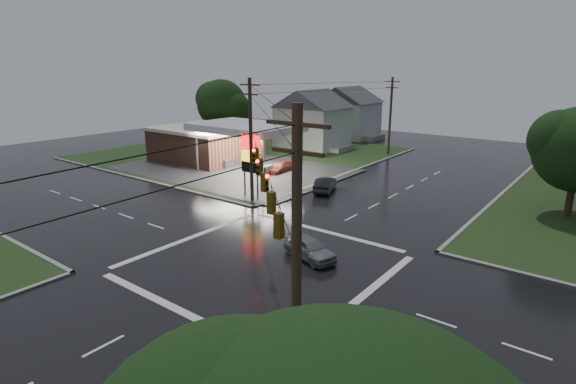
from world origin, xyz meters
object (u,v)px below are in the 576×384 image
Objects in this scene: car_north at (325,184)px; tree_nw_behind at (222,104)px; utility_pole_nw at (251,139)px; utility_pole_se at (296,275)px; house_far at (348,111)px; car_crossing at (310,248)px; pylon_sign at (250,155)px; car_pump at (280,167)px; utility_pole_n at (390,115)px; house_near at (313,118)px; gas_station at (211,142)px.

tree_nw_behind is at bearing -47.47° from car_north.
utility_pole_se is at bearing -45.00° from utility_pole_nw.
house_far is 51.65m from car_crossing.
pylon_sign is 1.42× the size of car_pump.
utility_pole_n is 2.48× the size of car_pump.
utility_pole_se is 1.10× the size of tree_nw_behind.
house_near is at bearing 113.37° from utility_pole_nw.
car_north is at bearing 63.35° from utility_pole_nw.
utility_pole_nw reaches higher than car_pump.
house_near is at bearing -85.24° from house_far.
utility_pole_nw is at bearing 75.65° from car_crossing.
pylon_sign is 1.46× the size of car_crossing.
house_near reaches higher than pylon_sign.
utility_pole_se is 58.64m from tree_nw_behind.
car_north is at bearing -63.27° from house_far.
utility_pole_n reaches higher than gas_station.
car_north is at bearing -28.43° from car_pump.
utility_pole_nw reaches higher than utility_pole_n.
utility_pole_n is (16.18, 18.30, 2.92)m from gas_station.
tree_nw_behind is 2.37× the size of car_pump.
house_near is (-11.45, 26.50, -1.32)m from utility_pole_nw.
utility_pole_n is (0.00, 28.50, -0.25)m from utility_pole_nw.
utility_pole_nw is (1.00, -1.00, 1.71)m from pylon_sign.
utility_pole_n is 11.67m from house_near.
utility_pole_se reaches higher than gas_station.
utility_pole_se reaches higher than car_pump.
pylon_sign is at bearing -92.08° from utility_pole_n.
car_crossing is at bearing -33.47° from pylon_sign.
tree_nw_behind reaches higher than gas_station.
utility_pole_se reaches higher than car_north.
tree_nw_behind is at bearing -123.44° from house_far.
utility_pole_se is 1.00× the size of house_far.
house_far is 1.10× the size of tree_nw_behind.
utility_pole_n is at bearing 87.92° from pylon_sign.
car_pump is at bearing -75.30° from house_far.
house_near is (-30.45, 45.50, -1.32)m from utility_pole_se.
gas_station is 2.38× the size of utility_pole_se.
utility_pole_nw reaches higher than house_near.
car_crossing is at bearing 122.83° from utility_pole_se.
utility_pole_n is 0.95× the size of house_far.
house_far is at bearing 106.98° from pylon_sign.
pylon_sign is at bearing -31.22° from gas_station.
gas_station is 17.81m from pylon_sign.
utility_pole_n is 0.95× the size of house_near.
car_pump is at bearing -105.84° from utility_pole_n.
car_north is at bearing 52.90° from pylon_sign.
car_pump is (11.07, 0.31, -1.93)m from gas_station.
pylon_sign is (15.18, -9.20, 1.46)m from gas_station.
utility_pole_n is (-19.00, 47.50, -0.25)m from utility_pole_se.
tree_nw_behind is 2.43× the size of car_crossing.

